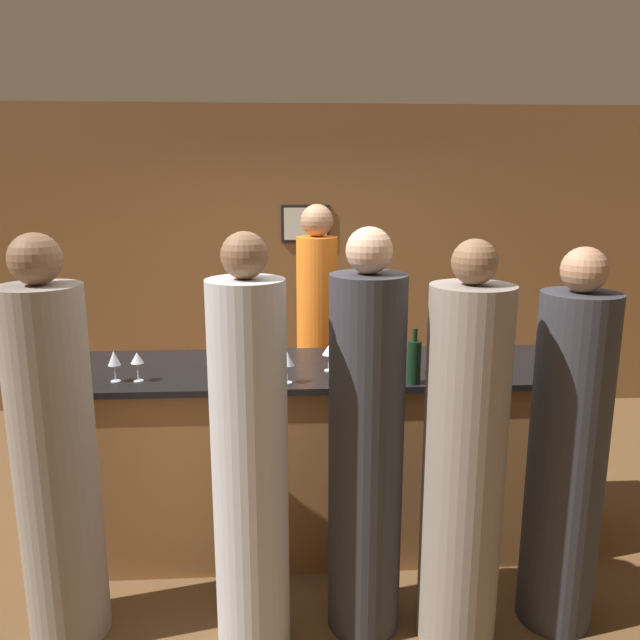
# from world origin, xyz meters

# --- Properties ---
(ground_plane) EXTENTS (14.00, 14.00, 0.00)m
(ground_plane) POSITION_xyz_m (0.00, 0.00, 0.00)
(ground_plane) COLOR brown
(back_wall) EXTENTS (8.00, 0.08, 2.80)m
(back_wall) POSITION_xyz_m (0.00, 2.34, 1.40)
(back_wall) COLOR brown
(back_wall) RESTS_ON ground_plane
(bar_counter) EXTENTS (3.00, 0.80, 1.09)m
(bar_counter) POSITION_xyz_m (0.00, 0.00, 0.55)
(bar_counter) COLOR #996638
(bar_counter) RESTS_ON ground_plane
(bartender) EXTENTS (0.28, 0.28, 1.98)m
(bartender) POSITION_xyz_m (0.03, 0.83, 0.95)
(bartender) COLOR orange
(bartender) RESTS_ON ground_plane
(guest_0) EXTENTS (0.34, 0.34, 1.94)m
(guest_0) POSITION_xyz_m (-0.35, -0.86, 0.91)
(guest_0) COLOR #B2B2B7
(guest_0) RESTS_ON ground_plane
(guest_1) EXTENTS (0.35, 0.35, 1.95)m
(guest_1) POSITION_xyz_m (0.18, -0.77, 0.91)
(guest_1) COLOR #2D2D33
(guest_1) RESTS_ON ground_plane
(guest_2) EXTENTS (0.37, 0.37, 1.93)m
(guest_2) POSITION_xyz_m (-1.25, -0.74, 0.90)
(guest_2) COLOR gray
(guest_2) RESTS_ON ground_plane
(guest_3) EXTENTS (0.36, 0.36, 1.86)m
(guest_3) POSITION_xyz_m (1.13, -0.78, 0.86)
(guest_3) COLOR #2D2D33
(guest_3) RESTS_ON ground_plane
(guest_4) EXTENTS (0.37, 0.37, 1.90)m
(guest_4) POSITION_xyz_m (0.61, -0.86, 0.88)
(guest_4) COLOR gray
(guest_4) RESTS_ON ground_plane
(wine_bottle_0) EXTENTS (0.07, 0.07, 0.30)m
(wine_bottle_0) POSITION_xyz_m (0.48, -0.34, 1.21)
(wine_bottle_0) COLOR black
(wine_bottle_0) RESTS_ON bar_counter
(wine_glass_0) EXTENTS (0.08, 0.08, 0.15)m
(wine_glass_0) POSITION_xyz_m (0.05, -0.09, 1.21)
(wine_glass_0) COLOR silver
(wine_glass_0) RESTS_ON bar_counter
(wine_glass_1) EXTENTS (0.07, 0.07, 0.17)m
(wine_glass_1) POSITION_xyz_m (-0.18, -0.30, 1.22)
(wine_glass_1) COLOR silver
(wine_glass_1) RESTS_ON bar_counter
(wine_glass_2) EXTENTS (0.08, 0.08, 0.18)m
(wine_glass_2) POSITION_xyz_m (-0.54, -0.32, 1.23)
(wine_glass_2) COLOR silver
(wine_glass_2) RESTS_ON bar_counter
(wine_glass_3) EXTENTS (0.07, 0.07, 0.16)m
(wine_glass_3) POSITION_xyz_m (-0.97, -0.22, 1.22)
(wine_glass_3) COLOR silver
(wine_glass_3) RESTS_ON bar_counter
(wine_glass_4) EXTENTS (0.07, 0.07, 0.17)m
(wine_glass_4) POSITION_xyz_m (-1.09, -0.22, 1.22)
(wine_glass_4) COLOR silver
(wine_glass_4) RESTS_ON bar_counter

